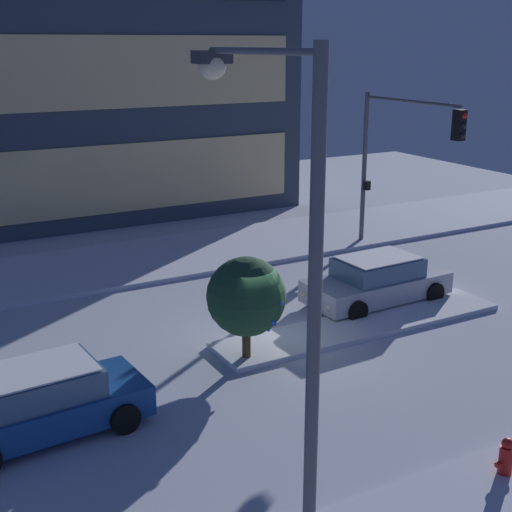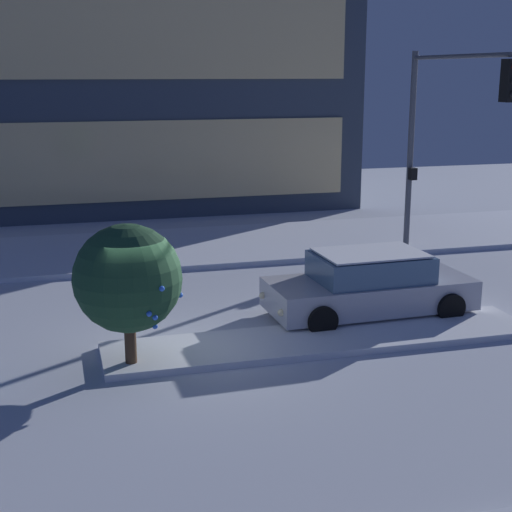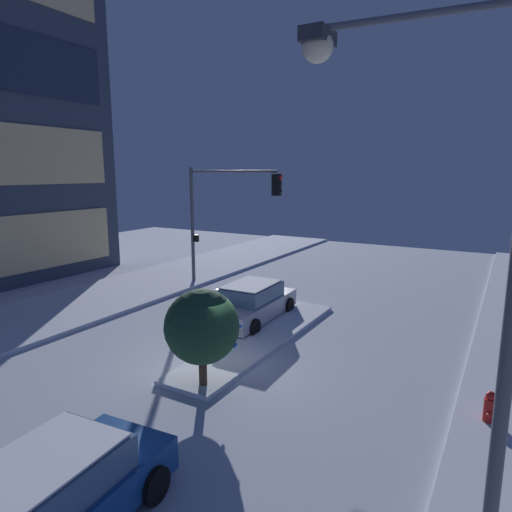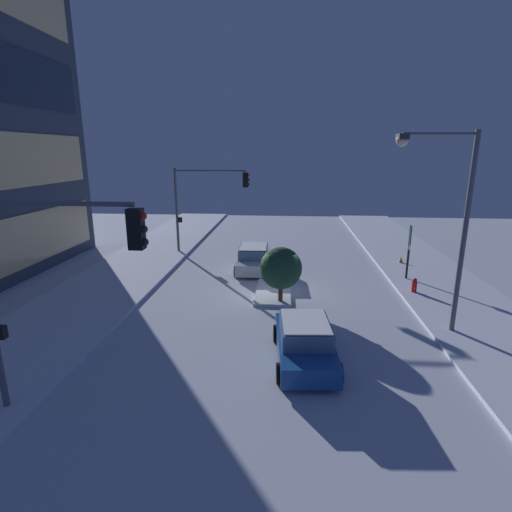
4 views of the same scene
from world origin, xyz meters
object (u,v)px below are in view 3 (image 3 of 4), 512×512
Objects in this scene: car_far at (251,303)px; decorated_tree_median at (202,327)px; fire_hydrant at (489,410)px; parking_info_sign at (510,317)px; traffic_light_corner_far_right at (225,205)px; street_lamp_arched at (451,224)px; car_near at (48,501)px.

decorated_tree_median is (-5.58, -1.78, 1.05)m from car_far.
fire_hydrant is 0.28× the size of parking_info_sign.
traffic_light_corner_far_right is 16.84m from street_lamp_arched.
traffic_light_corner_far_right is 11.14m from decorated_tree_median.
traffic_light_corner_far_right reaches higher than decorated_tree_median.
traffic_light_corner_far_right reaches higher than parking_info_sign.
car_far is at bearing -0.16° from parking_info_sign.
traffic_light_corner_far_right reaches higher than car_far.
parking_info_sign reaches higher than decorated_tree_median.
decorated_tree_median reaches higher than car_near.
street_lamp_arched is (2.58, -5.21, 4.40)m from car_near.
decorated_tree_median is at bearing 6.05° from car_near.
decorated_tree_median is at bearing 104.87° from fire_hydrant.
fire_hydrant is (4.53, -0.63, -4.69)m from street_lamp_arched.
car_near is 11.22m from car_far.
parking_info_sign is (2.28, -0.25, 1.60)m from fire_hydrant.
car_near is 11.27m from parking_info_sign.
street_lamp_arched reaches higher than car_far.
car_near is 0.57× the size of street_lamp_arched.
car_far is 9.37m from fire_hydrant.
car_near is at bearing 140.61° from fire_hydrant.
car_near is 0.75× the size of traffic_light_corner_far_right.
street_lamp_arched is 2.83× the size of decorated_tree_median.
car_far is 12.30m from street_lamp_arched.
street_lamp_arched is at bearing -113.89° from decorated_tree_median.
street_lamp_arched is at bearing 172.09° from fire_hydrant.
car_far is 6.36m from traffic_light_corner_far_right.
street_lamp_arched is at bearing 92.14° from parking_info_sign.
car_near is 7.29m from street_lamp_arched.
traffic_light_corner_far_right is 14.93m from fire_hydrant.
fire_hydrant is at bearing -75.13° from decorated_tree_median.
car_near is 1.62× the size of decorated_tree_median.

